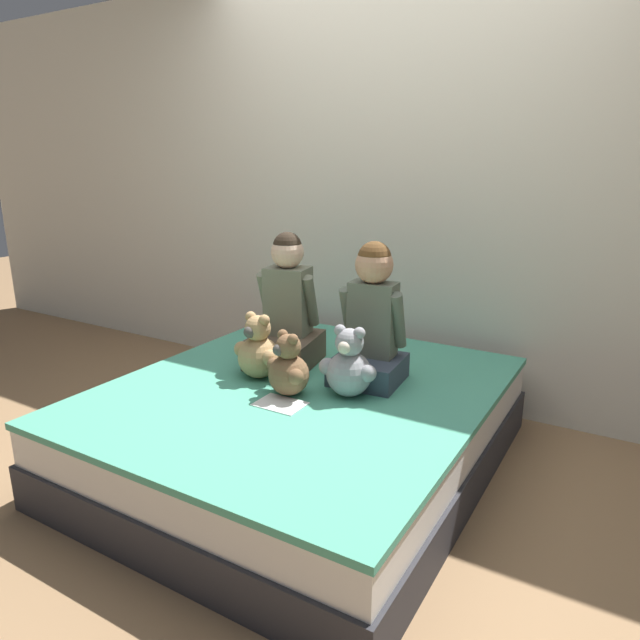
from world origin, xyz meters
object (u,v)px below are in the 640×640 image
teddy_bear_between_children (288,368)px  sign_card (280,404)px  bed (302,425)px  child_on_right (371,321)px  teddy_bear_held_by_left_child (258,351)px  teddy_bear_held_by_right_child (349,367)px  child_on_left (286,313)px

teddy_bear_between_children → sign_card: bearing=-49.8°
bed → child_on_right: bearing=46.5°
bed → sign_card: 0.30m
bed → teddy_bear_held_by_left_child: teddy_bear_held_by_left_child is taller
teddy_bear_between_children → sign_card: size_ratio=1.40×
teddy_bear_held_by_left_child → teddy_bear_held_by_right_child: teddy_bear_held_by_right_child is taller
child_on_left → teddy_bear_held_by_right_child: size_ratio=2.08×
bed → teddy_bear_held_by_left_child: bearing=-177.9°
child_on_left → teddy_bear_between_children: (0.24, -0.35, -0.14)m
child_on_left → child_on_right: bearing=-10.9°
child_on_left → child_on_right: 0.48m
child_on_left → sign_card: child_on_left is taller
child_on_left → teddy_bear_held_by_left_child: (0.01, -0.25, -0.13)m
child_on_right → teddy_bear_held_by_left_child: child_on_right is taller
teddy_bear_between_children → sign_card: (0.03, -0.11, -0.12)m
teddy_bear_held_by_right_child → sign_card: (-0.21, -0.24, -0.13)m
bed → teddy_bear_held_by_right_child: (0.24, 0.02, 0.34)m
child_on_left → teddy_bear_held_by_right_child: bearing=-35.9°
child_on_right → bed: bearing=-138.6°
child_on_left → sign_card: size_ratio=3.20×
teddy_bear_between_children → child_on_right: bearing=79.6°
child_on_left → child_on_right: size_ratio=1.01×
bed → child_on_right: (0.23, 0.25, 0.49)m
teddy_bear_held_by_left_child → sign_card: (0.27, -0.21, -0.13)m
bed → sign_card: bearing=-82.2°
teddy_bear_held_by_left_child → sign_card: bearing=-28.5°
teddy_bear_between_children → bed: bearing=111.5°
teddy_bear_held_by_left_child → sign_card: size_ratio=1.53×
child_on_right → teddy_bear_held_by_right_child: (0.00, -0.23, -0.15)m
child_on_left → teddy_bear_between_children: child_on_left is taller
bed → child_on_left: (-0.25, 0.25, 0.46)m
child_on_left → sign_card: (0.28, -0.46, -0.26)m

